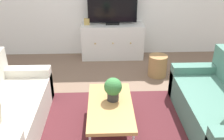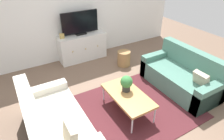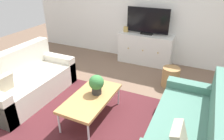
% 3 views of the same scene
% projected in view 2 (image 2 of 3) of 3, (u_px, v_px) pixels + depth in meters
% --- Properties ---
extents(ground_plane, '(10.00, 10.00, 0.00)m').
position_uv_depth(ground_plane, '(125.00, 106.00, 3.87)').
color(ground_plane, brown).
extents(wall_back, '(6.40, 0.12, 2.70)m').
position_uv_depth(wall_back, '(72.00, 9.00, 5.04)').
color(wall_back, white).
rests_on(wall_back, ground_plane).
extents(area_rug, '(2.50, 1.90, 0.01)m').
position_uv_depth(area_rug, '(129.00, 110.00, 3.75)').
color(area_rug, '#4C1E23').
rests_on(area_rug, ground_plane).
extents(couch_left_side, '(0.84, 1.69, 0.85)m').
position_uv_depth(couch_left_side, '(52.00, 127.00, 3.02)').
color(couch_left_side, beige).
rests_on(couch_left_side, ground_plane).
extents(couch_right_side, '(0.84, 1.69, 0.85)m').
position_uv_depth(couch_right_side, '(183.00, 76.00, 4.26)').
color(couch_right_side, '#4C7A6B').
rests_on(couch_right_side, ground_plane).
extents(coffee_table, '(0.56, 1.07, 0.40)m').
position_uv_depth(coffee_table, '(128.00, 96.00, 3.55)').
color(coffee_table, '#B7844C').
rests_on(coffee_table, ground_plane).
extents(potted_plant, '(0.23, 0.23, 0.31)m').
position_uv_depth(potted_plant, '(126.00, 83.00, 3.55)').
color(potted_plant, '#2D2D2D').
rests_on(potted_plant, coffee_table).
extents(tv_console, '(1.29, 0.47, 0.72)m').
position_uv_depth(tv_console, '(82.00, 47.00, 5.38)').
color(tv_console, silver).
rests_on(tv_console, ground_plane).
extents(flat_screen_tv, '(0.99, 0.16, 0.61)m').
position_uv_depth(flat_screen_tv, '(80.00, 23.00, 5.05)').
color(flat_screen_tv, black).
rests_on(flat_screen_tv, tv_console).
extents(mantel_clock, '(0.11, 0.07, 0.13)m').
position_uv_depth(mantel_clock, '(62.00, 36.00, 4.94)').
color(mantel_clock, tan).
rests_on(mantel_clock, tv_console).
extents(wicker_basket, '(0.34, 0.34, 0.39)m').
position_uv_depth(wicker_basket, '(124.00, 58.00, 5.16)').
color(wicker_basket, '#9E7547').
rests_on(wicker_basket, ground_plane).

